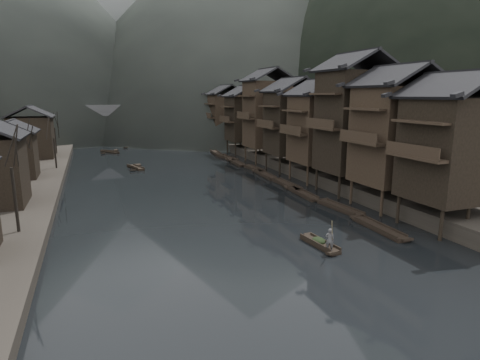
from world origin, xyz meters
name	(u,v)px	position (x,y,z in m)	size (l,w,h in m)	color
water	(229,222)	(0.00, 0.00, 0.00)	(300.00, 300.00, 0.00)	black
right_bank	(324,145)	(35.00, 40.00, 0.90)	(40.00, 200.00, 1.80)	#2D2823
stilt_houses	(299,111)	(17.28, 18.91, 9.02)	(9.00, 67.60, 16.37)	black
left_houses	(7,145)	(-20.50, 20.12, 5.66)	(8.10, 53.20, 8.73)	black
bare_trees	(36,143)	(-17.00, 16.76, 6.12)	(3.60, 59.95, 7.21)	black
moored_sampans	(263,174)	(11.63, 18.70, 0.20)	(2.28, 56.96, 0.47)	black
midriver_boats	(130,149)	(-3.69, 54.05, 0.20)	(12.07, 47.70, 0.45)	black
stone_bridge	(137,120)	(0.00, 72.00, 5.11)	(40.00, 6.00, 9.00)	#4C4C4F
hero_sampan	(320,244)	(4.59, -8.12, 0.20)	(1.29, 4.46, 0.43)	black
cargo_heap	(319,236)	(4.61, -7.92, 0.72)	(0.97, 1.27, 0.58)	black
boatman	(330,237)	(4.45, -9.66, 1.30)	(0.64, 0.42, 1.74)	#535355
bamboo_pole	(334,204)	(4.65, -9.66, 3.77)	(0.06, 0.06, 4.08)	#8C7A51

